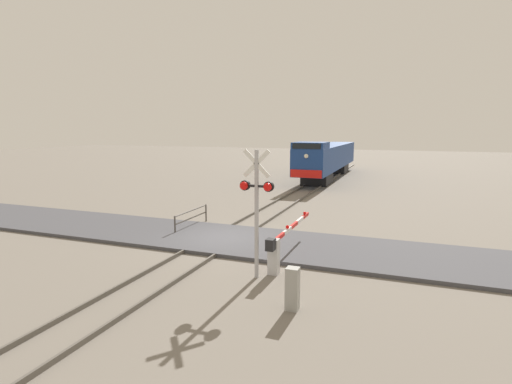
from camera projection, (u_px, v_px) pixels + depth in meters
name	position (u px, v px, depth m)	size (l,w,h in m)	color
ground_plane	(224.00, 240.00, 18.43)	(160.00, 160.00, 0.00)	slate
rail_track_left	(209.00, 237.00, 18.67)	(0.08, 80.00, 0.15)	#59544C
rail_track_right	(238.00, 240.00, 18.16)	(0.08, 80.00, 0.15)	#59544C
road_surface	(224.00, 239.00, 18.41)	(36.00, 4.64, 0.15)	#47474C
locomotive	(328.00, 158.00, 40.87)	(2.72, 18.92, 3.89)	black
crossing_signal	(256.00, 198.00, 13.42)	(1.18, 0.33, 4.40)	#ADADB2
crossing_gate	(279.00, 246.00, 14.66)	(0.36, 5.51, 1.38)	silver
utility_cabinet	(292.00, 289.00, 11.33)	(0.36, 0.33, 1.24)	#999993
guard_railing	(191.00, 216.00, 20.62)	(0.08, 3.23, 0.95)	#4C4742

